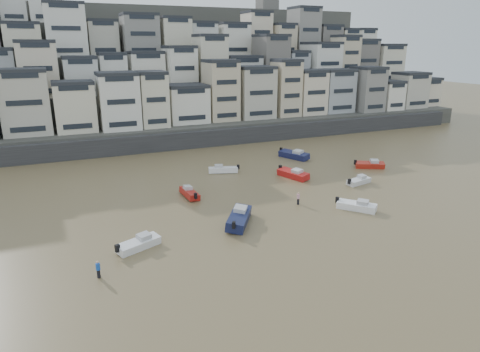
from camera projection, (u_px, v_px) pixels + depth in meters
name	position (u px, v px, depth m)	size (l,w,h in m)	color
harbor_wall	(192.00, 139.00, 90.16)	(140.00, 3.00, 3.50)	#38383A
hillside	(165.00, 73.00, 123.58)	(141.04, 66.00, 50.00)	#4C4C47
boat_h	(223.00, 168.00, 72.51)	(5.43, 1.78, 1.48)	silver
boat_b	(357.00, 204.00, 56.12)	(5.49, 1.80, 1.50)	white
boat_f	(189.00, 192.00, 60.96)	(5.17, 1.69, 1.41)	#A21A13
boat_c	(239.00, 216.00, 51.68)	(7.25, 2.37, 1.98)	#141A3F
boat_j	(138.00, 243.00, 45.38)	(5.29, 1.73, 1.44)	white
boat_d	(359.00, 180.00, 66.58)	(4.77, 1.56, 1.30)	silver
boat_e	(293.00, 173.00, 69.65)	(6.20, 2.03, 1.69)	#AB1715
boat_i	(294.00, 154.00, 81.57)	(6.69, 2.19, 1.82)	#151A44
boat_g	(370.00, 164.00, 75.24)	(5.44, 1.78, 1.48)	#A52014
person_blue	(98.00, 269.00, 39.68)	(0.44, 0.44, 1.74)	#174AB3
person_pink	(298.00, 198.00, 58.00)	(0.44, 0.44, 1.74)	#CE91A4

